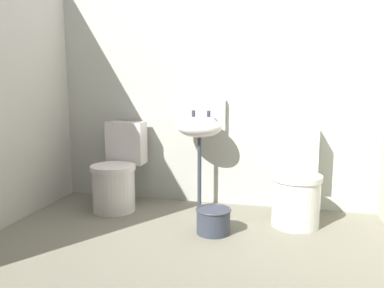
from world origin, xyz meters
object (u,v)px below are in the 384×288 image
(toilet_right, at_px, (296,184))
(bucket, at_px, (213,220))
(sink, at_px, (200,127))
(toilet_left, at_px, (118,174))

(toilet_right, xyz_separation_m, bucket, (-0.62, -0.40, -0.22))
(sink, relative_size, bucket, 3.61)
(toilet_left, relative_size, sink, 0.79)
(toilet_right, distance_m, sink, 0.97)
(sink, xyz_separation_m, bucket, (0.23, -0.59, -0.65))
(toilet_left, xyz_separation_m, bucket, (0.97, -0.40, -0.22))
(bucket, bearing_deg, toilet_left, 157.32)
(toilet_left, distance_m, toilet_right, 1.58)
(toilet_left, height_order, sink, sink)
(sink, bearing_deg, bucket, -68.63)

